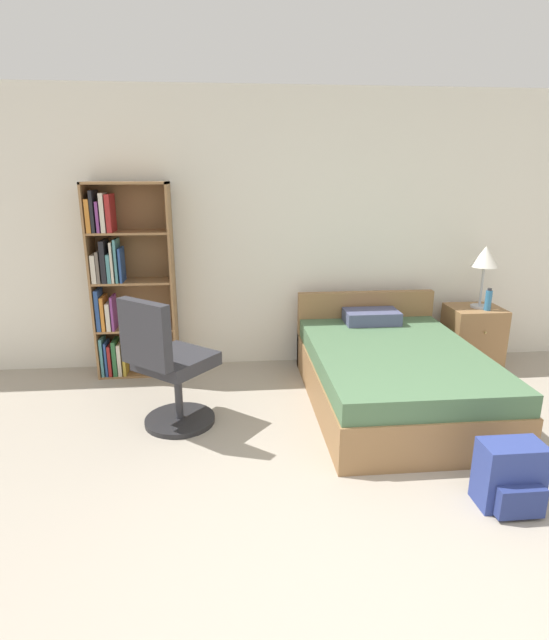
% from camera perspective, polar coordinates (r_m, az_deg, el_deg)
% --- Properties ---
extents(ground_plane, '(14.00, 14.00, 0.00)m').
position_cam_1_polar(ground_plane, '(2.55, 16.45, -31.19)').
color(ground_plane, '#A39989').
extents(wall_back, '(9.00, 0.06, 2.60)m').
position_cam_1_polar(wall_back, '(4.88, 3.75, 9.98)').
color(wall_back, silver).
rests_on(wall_back, ground_plane).
extents(bookshelf, '(0.73, 0.30, 1.78)m').
position_cam_1_polar(bookshelf, '(4.78, -16.94, 4.19)').
color(bookshelf, olive).
rests_on(bookshelf, ground_plane).
extents(bed, '(1.33, 1.92, 0.75)m').
position_cam_1_polar(bed, '(4.27, 13.20, -5.94)').
color(bed, olive).
rests_on(bed, ground_plane).
extents(office_chair, '(0.71, 0.72, 1.03)m').
position_cam_1_polar(office_chair, '(3.75, -12.06, -5.35)').
color(office_chair, '#232326').
rests_on(office_chair, ground_plane).
extents(nightstand, '(0.49, 0.45, 0.60)m').
position_cam_1_polar(nightstand, '(5.27, 21.68, -1.83)').
color(nightstand, olive).
rests_on(nightstand, ground_plane).
extents(table_lamp, '(0.25, 0.25, 0.59)m').
position_cam_1_polar(table_lamp, '(5.10, 22.92, 6.42)').
color(table_lamp, '#B2B2B7').
rests_on(table_lamp, nightstand).
extents(water_bottle, '(0.06, 0.06, 0.21)m').
position_cam_1_polar(water_bottle, '(5.09, 23.25, 2.12)').
color(water_bottle, teal).
rests_on(water_bottle, nightstand).
extents(backpack_blue, '(0.35, 0.28, 0.39)m').
position_cam_1_polar(backpack_blue, '(3.28, 25.35, -15.89)').
color(backpack_blue, navy).
rests_on(backpack_blue, ground_plane).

